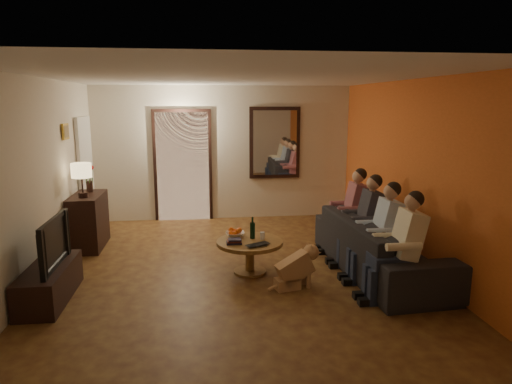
{
  "coord_description": "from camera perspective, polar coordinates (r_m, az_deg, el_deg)",
  "views": [
    {
      "loc": [
        -0.47,
        -5.9,
        2.28
      ],
      "look_at": [
        0.3,
        0.3,
        1.05
      ],
      "focal_mm": 32.0,
      "sensor_mm": 36.0,
      "label": 1
    }
  ],
  "objects": [
    {
      "name": "floor",
      "position": [
        6.35,
        -2.39,
        -9.93
      ],
      "size": [
        5.0,
        6.0,
        0.01
      ],
      "primitive_type": "cube",
      "color": "#462113",
      "rests_on": "ground"
    },
    {
      "name": "ceiling",
      "position": [
        5.93,
        -2.6,
        14.21
      ],
      "size": [
        5.0,
        6.0,
        0.01
      ],
      "primitive_type": "cube",
      "color": "white",
      "rests_on": "back_wall"
    },
    {
      "name": "back_wall",
      "position": [
        8.97,
        -4.04,
        4.84
      ],
      "size": [
        5.0,
        0.02,
        2.6
      ],
      "primitive_type": "cube",
      "color": "beige",
      "rests_on": "floor"
    },
    {
      "name": "front_wall",
      "position": [
        3.1,
        2.0,
        -7.34
      ],
      "size": [
        5.0,
        0.02,
        2.6
      ],
      "primitive_type": "cube",
      "color": "beige",
      "rests_on": "floor"
    },
    {
      "name": "left_wall",
      "position": [
        6.32,
        -25.71,
        1.1
      ],
      "size": [
        0.02,
        6.0,
        2.6
      ],
      "primitive_type": "cube",
      "color": "beige",
      "rests_on": "floor"
    },
    {
      "name": "right_wall",
      "position": [
        6.68,
        19.43,
        2.06
      ],
      "size": [
        0.02,
        6.0,
        2.6
      ],
      "primitive_type": "cube",
      "color": "beige",
      "rests_on": "floor"
    },
    {
      "name": "orange_accent",
      "position": [
        6.68,
        19.35,
        2.06
      ],
      "size": [
        0.01,
        6.0,
        2.6
      ],
      "primitive_type": "cube",
      "color": "#C85C22",
      "rests_on": "right_wall"
    },
    {
      "name": "kitchen_doorway",
      "position": [
        8.97,
        -9.12,
        3.12
      ],
      "size": [
        1.0,
        0.06,
        2.1
      ],
      "primitive_type": "cube",
      "color": "#FFE0A5",
      "rests_on": "floor"
    },
    {
      "name": "door_trim",
      "position": [
        8.97,
        -9.12,
        3.11
      ],
      "size": [
        1.12,
        0.04,
        2.22
      ],
      "primitive_type": "cube",
      "color": "black",
      "rests_on": "floor"
    },
    {
      "name": "fridge_glimpse",
      "position": [
        9.0,
        -7.5,
        2.22
      ],
      "size": [
        0.45,
        0.03,
        1.7
      ],
      "primitive_type": "cube",
      "color": "silver",
      "rests_on": "floor"
    },
    {
      "name": "mirror_frame",
      "position": [
        9.02,
        2.35,
        6.17
      ],
      "size": [
        1.0,
        0.05,
        1.4
      ],
      "primitive_type": "cube",
      "color": "black",
      "rests_on": "back_wall"
    },
    {
      "name": "mirror_glass",
      "position": [
        8.99,
        2.38,
        6.15
      ],
      "size": [
        0.86,
        0.02,
        1.26
      ],
      "primitive_type": "cube",
      "color": "white",
      "rests_on": "back_wall"
    },
    {
      "name": "white_door",
      "position": [
        8.54,
        -20.48,
        1.94
      ],
      "size": [
        0.06,
        0.85,
        2.04
      ],
      "primitive_type": "cube",
      "color": "white",
      "rests_on": "floor"
    },
    {
      "name": "framed_art",
      "position": [
        7.49,
        -22.73,
        6.99
      ],
      "size": [
        0.03,
        0.28,
        0.24
      ],
      "primitive_type": "cube",
      "color": "#B28C33",
      "rests_on": "left_wall"
    },
    {
      "name": "art_canvas",
      "position": [
        7.49,
        -22.61,
        6.99
      ],
      "size": [
        0.01,
        0.22,
        0.18
      ],
      "primitive_type": "cube",
      "color": "brown",
      "rests_on": "left_wall"
    },
    {
      "name": "dresser",
      "position": [
        7.74,
        -20.19,
        -3.43
      ],
      "size": [
        0.45,
        0.96,
        0.85
      ],
      "primitive_type": "cube",
      "color": "black",
      "rests_on": "floor"
    },
    {
      "name": "table_lamp",
      "position": [
        7.39,
        -20.93,
        1.39
      ],
      "size": [
        0.3,
        0.3,
        0.54
      ],
      "primitive_type": null,
      "color": "beige",
      "rests_on": "dresser"
    },
    {
      "name": "flower_vase",
      "position": [
        7.82,
        -20.15,
        1.57
      ],
      "size": [
        0.14,
        0.14,
        0.44
      ],
      "primitive_type": null,
      "color": "red",
      "rests_on": "dresser"
    },
    {
      "name": "tv_stand",
      "position": [
        5.95,
        -24.39,
        -10.33
      ],
      "size": [
        0.45,
        1.23,
        0.41
      ],
      "primitive_type": "cube",
      "color": "black",
      "rests_on": "floor"
    },
    {
      "name": "tv",
      "position": [
        5.8,
        -24.78,
        -5.78
      ],
      "size": [
        1.0,
        0.13,
        0.58
      ],
      "primitive_type": "imported",
      "rotation": [
        0.0,
        0.0,
        1.57
      ],
      "color": "black",
      "rests_on": "tv_stand"
    },
    {
      "name": "sofa",
      "position": [
        6.44,
        15.16,
        -6.49
      ],
      "size": [
        2.61,
        1.15,
        0.75
      ],
      "primitive_type": "imported",
      "rotation": [
        0.0,
        0.0,
        1.63
      ],
      "color": "black",
      "rests_on": "floor"
    },
    {
      "name": "person_a",
      "position": [
        5.55,
        17.81,
        -7.04
      ],
      "size": [
        0.6,
        0.4,
        1.2
      ],
      "primitive_type": null,
      "color": "tan",
      "rests_on": "sofa"
    },
    {
      "name": "person_b",
      "position": [
        6.08,
        15.45,
        -5.33
      ],
      "size": [
        0.6,
        0.4,
        1.2
      ],
      "primitive_type": null,
      "color": "tan",
      "rests_on": "sofa"
    },
    {
      "name": "person_c",
      "position": [
        6.61,
        13.49,
        -3.9
      ],
      "size": [
        0.6,
        0.4,
        1.2
      ],
      "primitive_type": null,
      "color": "tan",
      "rests_on": "sofa"
    },
    {
      "name": "person_d",
      "position": [
        7.16,
        11.82,
        -2.68
      ],
      "size": [
        0.6,
        0.4,
        1.2
      ],
      "primitive_type": null,
      "color": "tan",
      "rests_on": "sofa"
    },
    {
      "name": "dog",
      "position": [
        5.75,
        4.89,
        -9.27
      ],
      "size": [
        0.6,
        0.37,
        0.56
      ],
      "primitive_type": null,
      "rotation": [
        0.0,
        0.0,
        0.24
      ],
      "color": "tan",
      "rests_on": "floor"
    },
    {
      "name": "coffee_table",
      "position": [
        6.25,
        -0.79,
        -8.08
      ],
      "size": [
        0.98,
        0.98,
        0.45
      ],
      "primitive_type": "cylinder",
      "rotation": [
        0.0,
        0.0,
        0.1
      ],
      "color": "brown",
      "rests_on": "floor"
    },
    {
      "name": "bowl",
      "position": [
        6.36,
        -2.63,
        -5.3
      ],
      "size": [
        0.26,
        0.26,
        0.06
      ],
      "primitive_type": "imported",
      "color": "white",
      "rests_on": "coffee_table"
    },
    {
      "name": "oranges",
      "position": [
        6.34,
        -2.63,
        -4.71
      ],
      "size": [
        0.2,
        0.2,
        0.08
      ],
      "primitive_type": null,
      "color": "#FF5E15",
      "rests_on": "bowl"
    },
    {
      "name": "wine_bottle",
      "position": [
        6.23,
        -0.44,
        -4.46
      ],
      "size": [
        0.07,
        0.07,
        0.31
      ],
      "primitive_type": null,
      "color": "black",
      "rests_on": "coffee_table"
    },
    {
      "name": "wine_glass",
      "position": [
        6.23,
        0.81,
        -5.47
      ],
      "size": [
        0.06,
        0.06,
        0.1
      ],
      "primitive_type": "cylinder",
      "color": "silver",
      "rests_on": "coffee_table"
    },
    {
      "name": "book_stack",
      "position": [
        6.05,
        -2.77,
        -6.14
      ],
      "size": [
        0.2,
        0.15,
        0.07
      ],
      "primitive_type": null,
      "color": "black",
      "rests_on": "coffee_table"
    },
    {
      "name": "laptop",
      "position": [
        5.92,
        0.48,
        -6.75
      ],
      "size": [
        0.39,
        0.34,
        0.03
      ],
      "primitive_type": "imported",
      "rotation": [
        0.0,
        0.0,
        0.47
      ],
      "color": "black",
      "rests_on": "coffee_table"
    }
  ]
}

